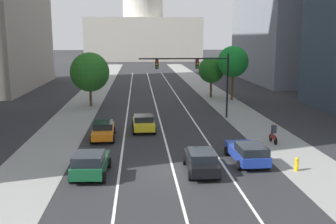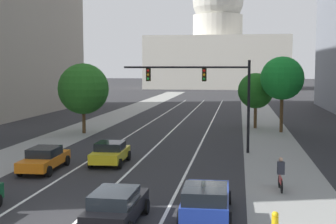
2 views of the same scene
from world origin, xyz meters
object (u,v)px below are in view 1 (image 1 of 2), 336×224
Objects in this scene: capitol_building at (143,28)px; street_tree_mid_left at (90,72)px; street_tree_mid_right at (233,62)px; traffic_signal_mast at (199,72)px; car_black at (201,161)px; car_orange at (103,130)px; cyclist at (274,133)px; street_tree_near_right at (211,70)px; fire_hydrant at (297,164)px; car_green at (90,163)px; car_blue at (248,152)px; car_yellow at (144,123)px.

street_tree_mid_left is at bearing -94.67° from capitol_building.
traffic_signal_mast is at bearing -118.60° from street_tree_mid_right.
street_tree_mid_right is (8.83, 28.47, 4.42)m from car_black.
street_tree_mid_right is (15.71, 19.46, 4.46)m from car_orange.
street_tree_mid_left is at bearing 21.85° from car_black.
street_tree_near_right is (-0.45, 24.93, 2.99)m from cyclist.
fire_hydrant is 0.16× the size of street_tree_near_right.
car_black is 32.07m from street_tree_near_right.
car_green is (-5.17, -123.50, -10.73)m from capitol_building.
car_black is (6.89, 0.16, -0.05)m from car_green.
capitol_building is at bearing 1.15° from car_blue.
car_blue is 5.89m from cyclist.
car_orange is at bearing -92.58° from capitol_building.
traffic_signal_mast is 14.70m from street_tree_mid_left.
street_tree_mid_right is at bearing -40.91° from car_orange.
traffic_signal_mast is at bearing 20.94° from cyclist.
traffic_signal_mast is 5.44× the size of cyclist.
car_yellow is 15.10m from fire_hydrant.
car_blue is at bearing 141.99° from cyclist.
street_tree_mid_right is at bearing -16.76° from car_black.
car_green is at bearing -92.40° from capitol_building.
street_tree_near_right reaches higher than car_orange.
car_green is at bearing -118.88° from traffic_signal_mast.
cyclist is at bearing -61.91° from car_green.
capitol_building is 5.61× the size of street_tree_mid_right.
car_yellow is 0.61× the size of street_tree_mid_left.
street_tree_mid_left is (-2.87, 25.10, 3.40)m from car_green.
traffic_signal_mast reaches higher than fire_hydrant.
street_tree_mid_right is 3.91m from street_tree_near_right.
car_blue is 1.08× the size of car_black.
car_orange is at bearing -79.74° from street_tree_mid_left.
street_tree_mid_left is at bearing 122.33° from fire_hydrant.
capitol_building is 124.07m from car_green.
car_black is at bearing -144.65° from car_orange.
car_yellow is 4.46× the size of fire_hydrant.
car_blue is 3.25m from fire_hydrant.
car_orange is at bearing 144.72° from fire_hydrant.
capitol_building is 106.83m from traffic_signal_mast.
capitol_building is 123.82m from car_black.
capitol_building is at bearing 95.07° from street_tree_near_right.
car_orange is 16.56m from street_tree_mid_left.
car_blue is 0.84× the size of street_tree_near_right.
car_black is 30.14m from street_tree_mid_right.
street_tree_near_right is (8.17, -92.07, -7.72)m from capitol_building.
car_orange is 0.51× the size of traffic_signal_mast.
fire_hydrant is at bearing -142.39° from car_yellow.
car_green is 12.11m from car_yellow.
car_orange is at bearing 77.00° from cyclist.
cyclist is at bearing -118.14° from car_yellow.
traffic_signal_mast reaches higher than car_blue.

